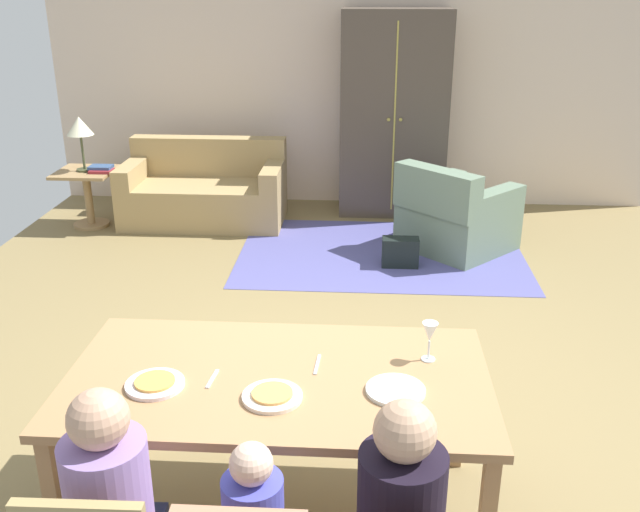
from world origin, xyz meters
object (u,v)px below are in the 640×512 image
armoire (394,115)px  side_table (87,190)px  armchair (455,217)px  plate_near_man (155,384)px  table_lamp (80,128)px  dining_table (278,389)px  wine_glass (430,334)px  book_upper (101,167)px  plate_near_woman (396,390)px  plate_near_child (272,396)px  couch (205,192)px  handbag (400,252)px  book_lower (102,171)px

armoire → side_table: armoire is taller
armchair → side_table: (-3.64, 0.44, 0.06)m
plate_near_man → table_lamp: table_lamp is taller
dining_table → wine_glass: (0.66, 0.18, 0.20)m
table_lamp → book_upper: 0.42m
armchair → plate_near_woman: bearing=-100.5°
plate_near_man → plate_near_child: bearing=-6.7°
couch → handbag: 2.30m
dining_table → book_upper: size_ratio=8.38×
book_lower → couch: bearing=18.1°
plate_near_man → side_table: 4.62m
plate_near_woman → side_table: plate_near_woman is taller
book_lower → table_lamp: bearing=164.6°
dining_table → side_table: bearing=121.0°
dining_table → table_lamp: (-2.44, 4.06, 0.32)m
table_lamp → book_lower: table_lamp is taller
plate_near_man → armoire: bearing=76.8°
side_table → dining_table: bearing=-59.0°
plate_near_woman → wine_glass: size_ratio=1.34×
armchair → table_lamp: 3.73m
couch → book_lower: (-0.95, -0.31, 0.29)m
armoire → handbag: 1.85m
plate_near_woman → armchair: size_ratio=0.21×
couch → armoire: bearing=13.0°
table_lamp → plate_near_child: bearing=-60.1°
armchair → book_upper: size_ratio=5.50×
plate_near_man → couch: size_ratio=0.15×
couch → table_lamp: table_lamp is taller
armchair → side_table: 3.66m
dining_table → side_table: dining_table is taller
plate_near_woman → armchair: armchair is taller
table_lamp → handbag: 3.37m
wine_glass → armoire: bearing=90.3°
handbag → side_table: bearing=163.9°
armoire → table_lamp: size_ratio=3.89×
armchair → dining_table: bearing=-108.3°
armoire → book_lower: size_ratio=9.55×
book_lower → armoire: bearing=14.7°
plate_near_child → side_table: plate_near_child is taller
plate_near_woman → armoire: (0.14, 4.86, 0.28)m
dining_table → side_table: size_ratio=3.18×
plate_near_man → handbag: size_ratio=0.78×
dining_table → book_lower: dining_table is taller
plate_near_woman → book_lower: 4.95m
book_upper → handbag: bearing=-16.8°
wine_glass → handbag: (0.02, 2.98, -0.76)m
wine_glass → plate_near_woman: bearing=-119.2°
armchair → table_lamp: (-3.64, 0.44, 0.69)m
wine_glass → book_lower: bearing=127.3°
armoire → book_upper: bearing=-166.2°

